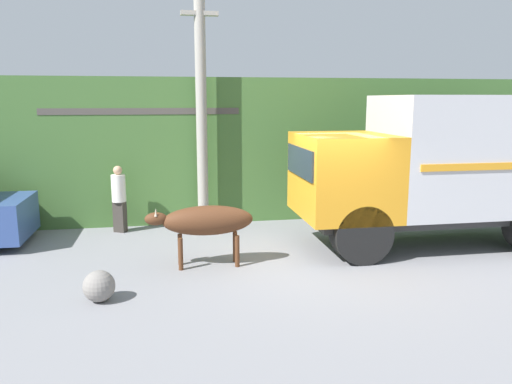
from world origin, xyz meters
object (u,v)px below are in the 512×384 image
object	(u,v)px
brown_cow	(206,221)
utility_pole	(201,105)
pedestrian_on_hill	(119,196)
cargo_truck	(447,164)
roadside_rock	(99,286)

from	to	relation	value
brown_cow	utility_pole	world-z (taller)	utility_pole
pedestrian_on_hill	utility_pole	bearing A→B (deg)	-147.30
cargo_truck	brown_cow	world-z (taller)	cargo_truck
cargo_truck	pedestrian_on_hill	xyz separation A→B (m)	(-7.21, 2.41, -0.93)
brown_cow	pedestrian_on_hill	bearing A→B (deg)	123.94
pedestrian_on_hill	utility_pole	distance (m)	2.99
cargo_truck	pedestrian_on_hill	bearing A→B (deg)	161.67
roadside_rock	cargo_truck	bearing A→B (deg)	15.38
cargo_truck	pedestrian_on_hill	world-z (taller)	cargo_truck
pedestrian_on_hill	brown_cow	bearing A→B (deg)	151.10
cargo_truck	roadside_rock	bearing A→B (deg)	-164.44
utility_pole	roadside_rock	distance (m)	5.70
cargo_truck	brown_cow	xyz separation A→B (m)	(-5.32, -0.52, -0.93)
cargo_truck	roadside_rock	world-z (taller)	cargo_truck
brown_cow	roadside_rock	distance (m)	2.43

